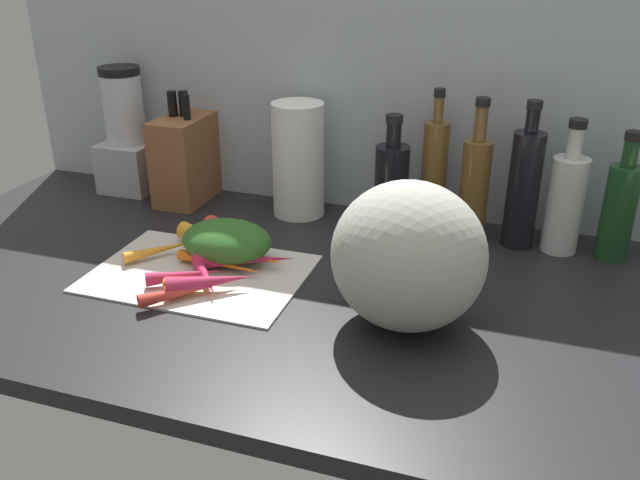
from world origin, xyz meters
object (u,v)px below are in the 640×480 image
at_px(carrot_0, 206,277).
at_px(bottle_0, 391,186).
at_px(carrot_6, 205,285).
at_px(winter_squash, 408,256).
at_px(bottle_4, 565,201).
at_px(carrot_3, 210,282).
at_px(blender_appliance, 127,138).
at_px(carrot_9, 221,264).
at_px(carrot_4, 215,238).
at_px(carrot_11, 224,237).
at_px(carrot_1, 185,291).
at_px(carrot_7, 184,275).
at_px(paper_towel_roll, 298,160).
at_px(carrot_2, 208,238).
at_px(bottle_3, 524,187).
at_px(bottle_5, 619,209).
at_px(carrot_12, 244,255).
at_px(carrot_5, 160,250).
at_px(carrot_8, 245,259).
at_px(bottle_2, 474,186).
at_px(carrot_10, 200,283).
at_px(bottle_1, 434,175).
at_px(cutting_board, 200,272).
at_px(knife_block, 185,158).

height_order(carrot_0, bottle_0, bottle_0).
relative_size(carrot_0, carrot_6, 1.02).
bearing_deg(carrot_6, winter_squash, 3.34).
bearing_deg(bottle_4, carrot_0, -148.57).
xyz_separation_m(carrot_3, blender_appliance, (-0.42, 0.41, 0.10)).
bearing_deg(carrot_9, carrot_4, 121.72).
relative_size(carrot_4, carrot_11, 1.01).
distance_m(carrot_1, blender_appliance, 0.60).
bearing_deg(carrot_4, carrot_7, -83.64).
bearing_deg(paper_towel_roll, carrot_2, -113.52).
height_order(bottle_3, bottle_5, bottle_3).
bearing_deg(carrot_12, carrot_5, -171.15).
relative_size(carrot_6, carrot_8, 0.74).
distance_m(paper_towel_roll, bottle_3, 0.46).
bearing_deg(bottle_0, carrot_12, -131.84).
bearing_deg(bottle_0, bottle_3, 3.13).
xyz_separation_m(carrot_0, bottle_3, (0.50, 0.35, 0.10)).
distance_m(paper_towel_roll, bottle_0, 0.21).
xyz_separation_m(carrot_5, bottle_2, (0.54, 0.28, 0.09)).
height_order(carrot_10, bottle_1, bottle_1).
height_order(cutting_board, bottle_4, bottle_4).
relative_size(carrot_5, winter_squash, 0.60).
distance_m(carrot_2, winter_squash, 0.45).
xyz_separation_m(carrot_0, paper_towel_roll, (0.04, 0.37, 0.10)).
bearing_deg(carrot_4, carrot_5, -135.07).
distance_m(carrot_1, carrot_6, 0.04).
relative_size(carrot_0, carrot_2, 0.99).
bearing_deg(carrot_1, blender_appliance, 131.29).
height_order(cutting_board, bottle_1, bottle_1).
relative_size(winter_squash, bottle_5, 0.97).
distance_m(carrot_0, bottle_3, 0.62).
relative_size(carrot_1, bottle_5, 0.64).
relative_size(carrot_7, bottle_5, 0.53).
bearing_deg(carrot_4, carrot_11, -0.10).
xyz_separation_m(carrot_1, carrot_3, (0.03, 0.03, 0.01)).
xyz_separation_m(bottle_1, bottle_4, (0.25, -0.02, -0.02)).
height_order(blender_appliance, bottle_3, blender_appliance).
xyz_separation_m(carrot_4, carrot_12, (0.08, -0.05, 0.00)).
xyz_separation_m(carrot_4, paper_towel_roll, (0.09, 0.22, 0.10)).
distance_m(carrot_6, blender_appliance, 0.59).
xyz_separation_m(cutting_board, carrot_3, (0.05, -0.06, 0.02)).
height_order(carrot_3, carrot_5, carrot_3).
relative_size(carrot_5, paper_towel_roll, 0.58).
distance_m(carrot_6, carrot_11, 0.18).
distance_m(carrot_4, carrot_9, 0.11).
relative_size(cutting_board, knife_block, 1.53).
relative_size(carrot_6, carrot_7, 1.02).
bearing_deg(carrot_1, carrot_0, 80.96).
distance_m(carrot_0, winter_squash, 0.37).
distance_m(carrot_8, carrot_10, 0.10).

